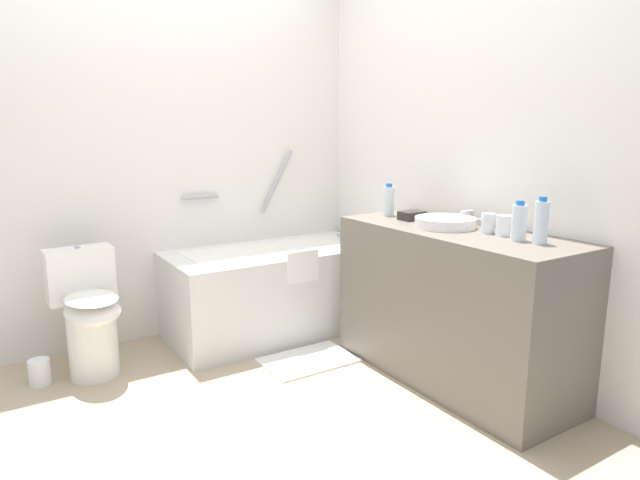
% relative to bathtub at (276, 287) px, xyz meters
% --- Properties ---
extents(ground_plane, '(3.86, 3.86, 0.00)m').
position_rel_bathtub_xyz_m(ground_plane, '(-0.69, -0.92, -0.31)').
color(ground_plane, tan).
extents(wall_back_tiled, '(3.26, 0.10, 2.37)m').
position_rel_bathtub_xyz_m(wall_back_tiled, '(-0.69, 0.39, 0.88)').
color(wall_back_tiled, silver).
rests_on(wall_back_tiled, ground_plane).
extents(wall_right_mirror, '(0.10, 2.93, 2.37)m').
position_rel_bathtub_xyz_m(wall_right_mirror, '(0.79, -0.92, 0.88)').
color(wall_right_mirror, silver).
rests_on(wall_right_mirror, ground_plane).
extents(bathtub, '(1.42, 0.69, 1.21)m').
position_rel_bathtub_xyz_m(bathtub, '(0.00, 0.00, 0.00)').
color(bathtub, silver).
rests_on(bathtub, ground_plane).
extents(toilet, '(0.37, 0.54, 0.71)m').
position_rel_bathtub_xyz_m(toilet, '(-1.19, -0.04, 0.05)').
color(toilet, white).
rests_on(toilet, ground_plane).
extents(vanity_counter, '(0.55, 1.37, 0.84)m').
position_rel_bathtub_xyz_m(vanity_counter, '(0.47, -1.17, 0.11)').
color(vanity_counter, '#6B6056').
rests_on(vanity_counter, ground_plane).
extents(sink_basin, '(0.33, 0.33, 0.05)m').
position_rel_bathtub_xyz_m(sink_basin, '(0.46, -1.09, 0.56)').
color(sink_basin, white).
rests_on(sink_basin, vanity_counter).
extents(sink_faucet, '(0.10, 0.15, 0.08)m').
position_rel_bathtub_xyz_m(sink_faucet, '(0.65, -1.09, 0.56)').
color(sink_faucet, '#B0B0B6').
rests_on(sink_faucet, vanity_counter).
extents(water_bottle_0, '(0.07, 0.07, 0.19)m').
position_rel_bathtub_xyz_m(water_bottle_0, '(0.49, -1.53, 0.62)').
color(water_bottle_0, silver).
rests_on(water_bottle_0, vanity_counter).
extents(water_bottle_1, '(0.07, 0.07, 0.20)m').
position_rel_bathtub_xyz_m(water_bottle_1, '(0.46, -0.61, 0.62)').
color(water_bottle_1, silver).
rests_on(water_bottle_1, vanity_counter).
extents(water_bottle_2, '(0.07, 0.07, 0.22)m').
position_rel_bathtub_xyz_m(water_bottle_2, '(0.52, -1.63, 0.63)').
color(water_bottle_2, silver).
rests_on(water_bottle_2, vanity_counter).
extents(drinking_glass_0, '(0.08, 0.08, 0.10)m').
position_rel_bathtub_xyz_m(drinking_glass_0, '(0.54, -1.41, 0.58)').
color(drinking_glass_0, white).
rests_on(drinking_glass_0, vanity_counter).
extents(drinking_glass_1, '(0.07, 0.07, 0.10)m').
position_rel_bathtub_xyz_m(drinking_glass_1, '(0.52, -1.33, 0.58)').
color(drinking_glass_1, white).
rests_on(drinking_glass_1, vanity_counter).
extents(amenity_basket, '(0.14, 0.10, 0.05)m').
position_rel_bathtub_xyz_m(amenity_basket, '(0.48, -0.81, 0.56)').
color(amenity_basket, '#2D2823').
rests_on(amenity_basket, vanity_counter).
extents(bath_mat, '(0.53, 0.36, 0.01)m').
position_rel_bathtub_xyz_m(bath_mat, '(-0.08, -0.56, -0.30)').
color(bath_mat, white).
rests_on(bath_mat, ground_plane).
extents(toilet_paper_roll, '(0.11, 0.11, 0.14)m').
position_rel_bathtub_xyz_m(toilet_paper_roll, '(-1.46, -0.04, -0.24)').
color(toilet_paper_roll, white).
rests_on(toilet_paper_roll, ground_plane).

